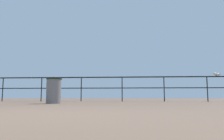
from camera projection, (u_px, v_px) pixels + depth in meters
name	position (u px, v px, depth m)	size (l,w,h in m)	color
ground_plane	(18.00, 115.00, 2.42)	(60.00, 60.00, 0.00)	brown
pier_railing	(102.00, 83.00, 9.95)	(20.42, 0.05, 1.11)	black
seagull_on_rail	(217.00, 74.00, 9.64)	(0.29, 0.31, 0.17)	silver
trash_bin	(54.00, 91.00, 6.72)	(0.46, 0.46, 0.77)	slate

